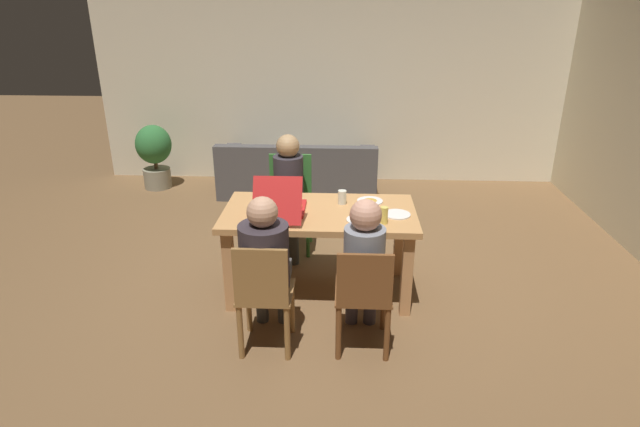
{
  "coord_description": "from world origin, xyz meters",
  "views": [
    {
      "loc": [
        0.2,
        -4.1,
        2.42
      ],
      "look_at": [
        0.0,
        0.1,
        0.71
      ],
      "focal_mm": 29.31,
      "sensor_mm": 36.0,
      "label": 1
    }
  ],
  "objects": [
    {
      "name": "ground_plane",
      "position": [
        0.0,
        0.0,
        0.0
      ],
      "size": [
        20.0,
        20.0,
        0.0
      ],
      "primitive_type": "plane",
      "color": "brown"
    },
    {
      "name": "back_wall",
      "position": [
        0.0,
        3.26,
        1.47
      ],
      "size": [
        6.47,
        0.12,
        2.93
      ],
      "primitive_type": "cube",
      "color": "beige",
      "rests_on": "ground"
    },
    {
      "name": "dining_table",
      "position": [
        0.0,
        0.0,
        0.66
      ],
      "size": [
        1.63,
        0.87,
        0.77
      ],
      "color": "tan",
      "rests_on": "ground"
    },
    {
      "name": "chair_0",
      "position": [
        -0.35,
        -0.9,
        0.48
      ],
      "size": [
        0.4,
        0.4,
        0.89
      ],
      "color": "olive",
      "rests_on": "ground"
    },
    {
      "name": "person_0",
      "position": [
        -0.35,
        -0.76,
        0.7
      ],
      "size": [
        0.36,
        0.54,
        1.19
      ],
      "color": "#434341",
      "rests_on": "ground"
    },
    {
      "name": "chair_1",
      "position": [
        -0.35,
        0.93,
        0.54
      ],
      "size": [
        0.46,
        0.42,
        0.97
      ],
      "color": "#33722F",
      "rests_on": "ground"
    },
    {
      "name": "person_1",
      "position": [
        -0.35,
        0.77,
        0.72
      ],
      "size": [
        0.3,
        0.53,
        1.22
      ],
      "color": "#363B39",
      "rests_on": "ground"
    },
    {
      "name": "chair_2",
      "position": [
        0.36,
        -0.85,
        0.47
      ],
      "size": [
        0.4,
        0.45,
        0.86
      ],
      "color": "brown",
      "rests_on": "ground"
    },
    {
      "name": "person_2",
      "position": [
        0.36,
        -0.71,
        0.69
      ],
      "size": [
        0.3,
        0.48,
        1.17
      ],
      "color": "#413A44",
      "rests_on": "ground"
    },
    {
      "name": "pizza_box_0",
      "position": [
        -0.32,
        -0.05,
        0.82
      ],
      "size": [
        0.39,
        0.59,
        0.37
      ],
      "color": "red",
      "rests_on": "dining_table"
    },
    {
      "name": "plate_0",
      "position": [
        0.34,
        -0.2,
        0.78
      ],
      "size": [
        0.22,
        0.22,
        0.01
      ],
      "color": "white",
      "rests_on": "dining_table"
    },
    {
      "name": "plate_1",
      "position": [
        0.44,
        0.23,
        0.78
      ],
      "size": [
        0.23,
        0.23,
        0.03
      ],
      "color": "white",
      "rests_on": "dining_table"
    },
    {
      "name": "plate_2",
      "position": [
        0.65,
        -0.07,
        0.78
      ],
      "size": [
        0.22,
        0.22,
        0.01
      ],
      "color": "white",
      "rests_on": "dining_table"
    },
    {
      "name": "drinking_glass_0",
      "position": [
        0.19,
        0.17,
        0.83
      ],
      "size": [
        0.07,
        0.07,
        0.12
      ],
      "primitive_type": "cylinder",
      "color": "silver",
      "rests_on": "dining_table"
    },
    {
      "name": "drinking_glass_1",
      "position": [
        0.53,
        -0.24,
        0.84
      ],
      "size": [
        0.06,
        0.06,
        0.14
      ],
      "primitive_type": "cylinder",
      "color": "#E2CC5B",
      "rests_on": "dining_table"
    },
    {
      "name": "couch",
      "position": [
        -0.41,
        2.55,
        0.26
      ],
      "size": [
        2.07,
        0.86,
        0.73
      ],
      "color": "#4B494A",
      "rests_on": "ground"
    },
    {
      "name": "potted_plant",
      "position": [
        -2.39,
        2.68,
        0.5
      ],
      "size": [
        0.48,
        0.48,
        0.88
      ],
      "color": "gray",
      "rests_on": "ground"
    }
  ]
}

